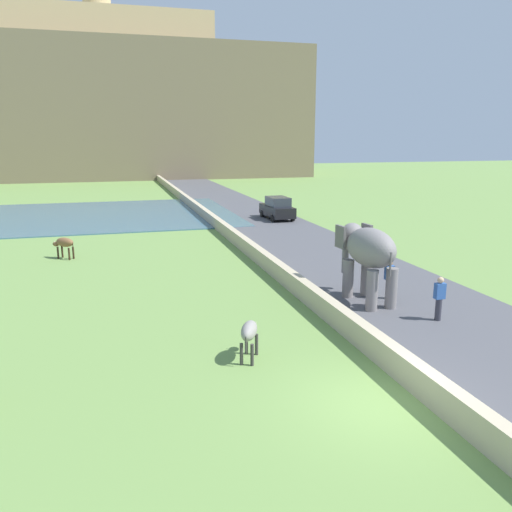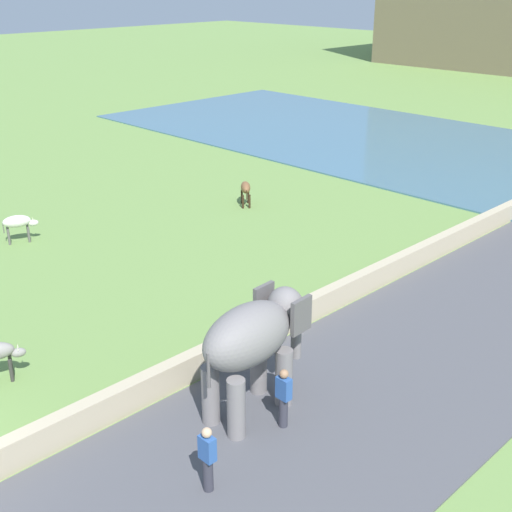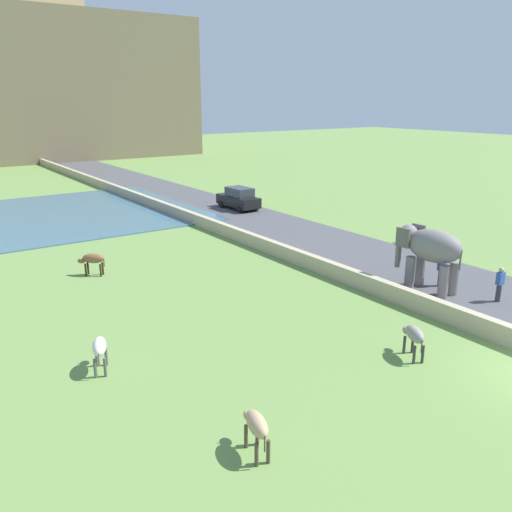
# 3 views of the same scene
# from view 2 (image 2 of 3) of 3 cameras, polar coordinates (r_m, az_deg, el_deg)

# --- Properties ---
(barrier_wall) EXTENTS (0.40, 110.00, 0.78)m
(barrier_wall) POSITION_cam_2_polar(r_m,az_deg,el_deg) (25.94, 13.25, -0.08)
(barrier_wall) COLOR tan
(barrier_wall) RESTS_ON ground
(lake) EXTENTS (36.00, 18.00, 0.08)m
(lake) POSITION_cam_2_polar(r_m,az_deg,el_deg) (47.15, 8.47, 10.03)
(lake) COLOR #426B84
(lake) RESTS_ON ground
(elephant) EXTENTS (1.59, 3.51, 2.99)m
(elephant) POSITION_cam_2_polar(r_m,az_deg,el_deg) (16.40, -0.17, -6.99)
(elephant) COLOR slate
(elephant) RESTS_ON ground
(person_beside_elephant) EXTENTS (0.36, 0.22, 1.63)m
(person_beside_elephant) POSITION_cam_2_polar(r_m,az_deg,el_deg) (16.42, 2.33, -11.78)
(person_beside_elephant) COLOR #33333D
(person_beside_elephant) RESTS_ON ground
(person_trailing) EXTENTS (0.36, 0.22, 1.63)m
(person_trailing) POSITION_cam_2_polar(r_m,az_deg,el_deg) (14.69, -4.09, -16.60)
(person_trailing) COLOR #33333D
(person_trailing) RESTS_ON ground
(cow_brown) EXTENTS (1.28, 1.15, 1.15)m
(cow_brown) POSITION_cam_2_polar(r_m,az_deg,el_deg) (31.96, -0.89, 5.70)
(cow_brown) COLOR brown
(cow_brown) RESTS_ON ground
(cow_white) EXTENTS (0.84, 1.41, 1.15)m
(cow_white) POSITION_cam_2_polar(r_m,az_deg,el_deg) (29.09, -19.34, 2.66)
(cow_white) COLOR silver
(cow_white) RESTS_ON ground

